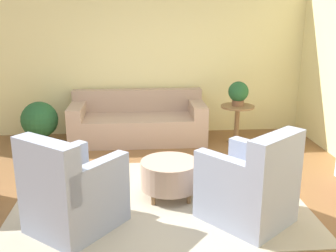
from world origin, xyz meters
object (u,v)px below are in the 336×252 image
couch (138,123)px  armchair_right (251,187)px  potted_plant_on_side_table (238,93)px  armchair_left (71,194)px  side_table (237,117)px  potted_plant_floor (40,121)px  ottoman_table (170,174)px

couch → armchair_right: size_ratio=2.05×
potted_plant_on_side_table → armchair_right: bearing=-101.3°
couch → potted_plant_on_side_table: (1.68, -0.25, 0.56)m
armchair_left → armchair_right: same height
side_table → potted_plant_on_side_table: bearing=63.4°
couch → side_table: 1.70m
couch → armchair_right: (1.15, -2.91, 0.08)m
couch → potted_plant_floor: 1.64m
armchair_right → ottoman_table: size_ratio=1.62×
couch → potted_plant_on_side_table: 1.79m
armchair_left → potted_plant_floor: armchair_left is taller
armchair_left → armchair_right: 1.84m
potted_plant_floor → armchair_right: bearing=-44.6°
ottoman_table → potted_plant_on_side_table: 2.47m
couch → armchair_left: armchair_left is taller
armchair_right → side_table: size_ratio=1.74×
armchair_left → ottoman_table: (1.05, 0.66, -0.10)m
armchair_left → potted_plant_on_side_table: 3.60m
armchair_left → side_table: armchair_left is taller
potted_plant_floor → potted_plant_on_side_table: bearing=-1.3°
armchair_left → armchair_right: bearing=0.0°
armchair_left → side_table: 3.57m
couch → armchair_left: bearing=-103.5°
armchair_left → potted_plant_on_side_table: bearing=48.2°
ottoman_table → side_table: 2.41m
side_table → potted_plant_on_side_table: 0.42m
armchair_right → ottoman_table: bearing=140.4°
side_table → couch: bearing=171.5°
potted_plant_on_side_table → side_table: bearing=-116.6°
armchair_left → ottoman_table: bearing=32.0°
armchair_left → potted_plant_on_side_table: (2.38, 2.66, 0.47)m
ottoman_table → potted_plant_on_side_table: size_ratio=1.68×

